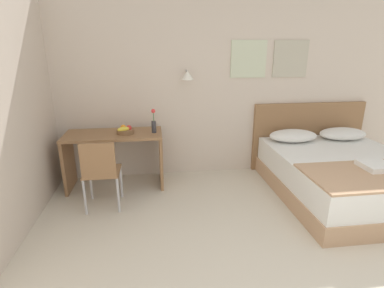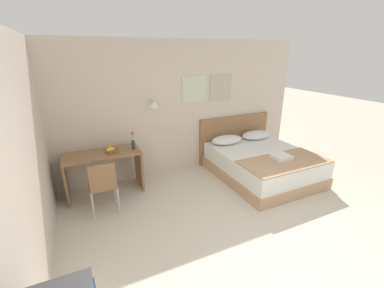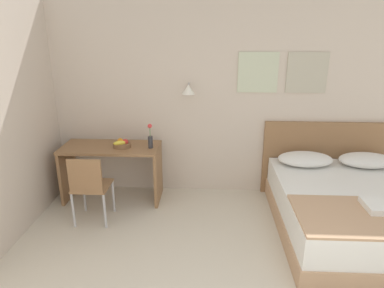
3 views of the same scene
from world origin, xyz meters
TOP-DOWN VIEW (x-y plane):
  - wall_back at (0.01, 3.01)m, footprint 5.59×0.31m
  - bed at (1.38, 1.94)m, footprint 1.67×1.98m
  - headboard at (1.38, 2.95)m, footprint 1.79×0.06m
  - pillow_left at (0.99, 2.66)m, footprint 0.70×0.43m
  - pillow_right at (1.77, 2.66)m, footprint 0.70×0.43m
  - throw_blanket at (1.38, 1.36)m, footprint 1.62×0.79m
  - folded_towel_near_foot at (1.43, 1.50)m, footprint 0.32×0.31m
  - desk at (-1.58, 2.64)m, footprint 1.29×0.58m
  - desk_chair at (-1.67, 2.00)m, footprint 0.42×0.42m
  - fruit_bowl at (-1.41, 2.61)m, footprint 0.23×0.23m
  - flower_vase at (-1.03, 2.60)m, footprint 0.06×0.06m

SIDE VIEW (x-z plane):
  - bed at x=1.38m, z-range 0.00..0.54m
  - desk_chair at x=-1.67m, z-range 0.08..0.95m
  - headboard at x=1.38m, z-range 0.00..1.05m
  - desk at x=-1.58m, z-range 0.16..0.92m
  - throw_blanket at x=1.38m, z-range 0.54..0.57m
  - folded_towel_near_foot at x=1.43m, z-range 0.57..0.63m
  - pillow_left at x=0.99m, z-range 0.54..0.71m
  - pillow_right at x=1.77m, z-range 0.54..0.71m
  - fruit_bowl at x=-1.41m, z-range 0.75..0.86m
  - flower_vase at x=-1.03m, z-range 0.73..1.06m
  - wall_back at x=0.01m, z-range 0.01..2.66m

